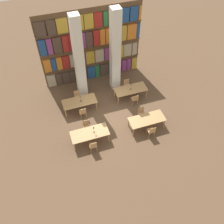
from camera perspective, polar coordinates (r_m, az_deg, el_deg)
ground_plane at (r=16.57m, az=-0.15°, el=-1.17°), size 40.00×40.00×0.00m
bookshelf_bank at (r=17.93m, az=-4.69°, el=14.40°), size 7.13×0.35×5.50m
pillar_left at (r=16.33m, az=-7.56°, el=11.89°), size 0.62×0.62×6.00m
pillar_center at (r=16.83m, az=0.74°, el=13.57°), size 0.62×0.62×6.00m
reading_table_0 at (r=14.96m, az=-5.11°, el=-4.94°), size 2.27×0.98×0.73m
chair_0 at (r=14.67m, az=-4.32°, el=-7.69°), size 0.42×0.40×0.88m
chair_1 at (r=15.57m, az=-5.86°, el=-3.19°), size 0.42×0.40×0.88m
desk_lamp_0 at (r=14.64m, az=-4.21°, el=-3.86°), size 0.14×0.14×0.50m
reading_table_1 at (r=15.72m, az=7.96°, el=-1.75°), size 2.27×0.98×0.73m
chair_2 at (r=15.44m, az=9.00°, el=-4.29°), size 0.42×0.40×0.88m
chair_3 at (r=16.29m, az=6.75°, el=-0.20°), size 0.42×0.40×0.88m
reading_table_2 at (r=16.73m, az=-7.44°, el=2.30°), size 2.27×0.98×0.73m
chair_4 at (r=16.35m, az=-6.67°, el=0.02°), size 0.42×0.40×0.88m
chair_5 at (r=17.41m, az=-7.91°, el=3.63°), size 0.42×0.40×0.88m
desk_lamp_1 at (r=16.44m, az=-7.22°, el=3.24°), size 0.14×0.14×0.48m
reading_table_3 at (r=17.48m, az=4.27°, el=5.10°), size 2.27×0.98×0.73m
chair_6 at (r=17.11m, az=5.26°, el=2.98°), size 0.42×0.40×0.88m
chair_7 at (r=18.13m, az=3.42°, el=6.29°), size 0.42×0.40×0.88m
desk_lamp_2 at (r=17.20m, az=4.34°, el=5.96°), size 0.14×0.14×0.47m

